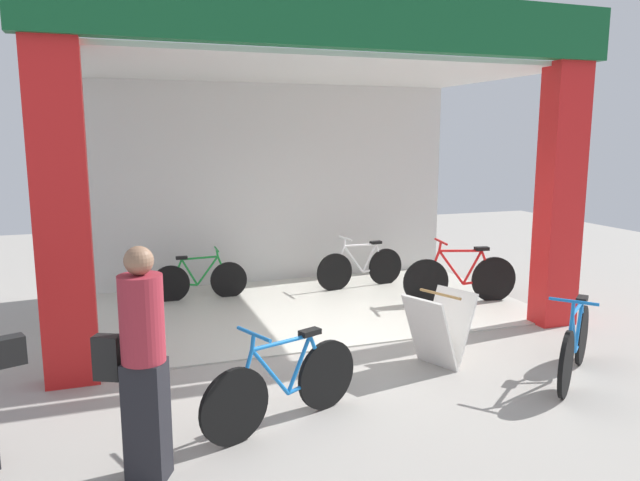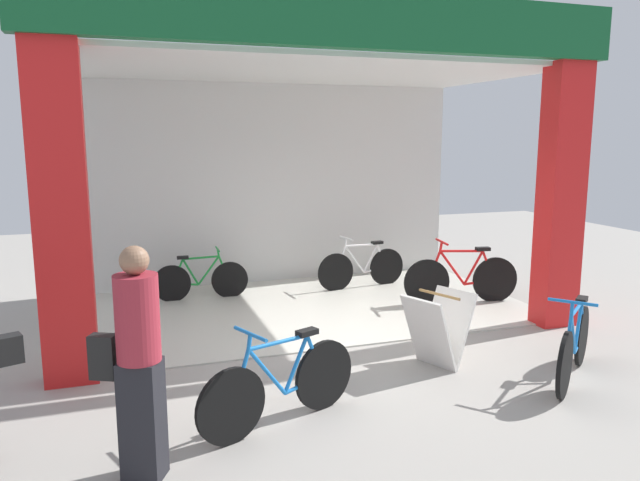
% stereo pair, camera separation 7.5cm
% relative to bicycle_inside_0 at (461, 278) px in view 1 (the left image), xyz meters
% --- Properties ---
extents(ground_plane, '(20.97, 20.97, 0.00)m').
position_rel_bicycle_inside_0_xyz_m(ground_plane, '(-2.35, -1.26, -0.39)').
color(ground_plane, '#9E9991').
rests_on(ground_plane, ground).
extents(shop_facade, '(6.69, 3.90, 4.02)m').
position_rel_bicycle_inside_0_xyz_m(shop_facade, '(-2.35, 0.66, 1.80)').
color(shop_facade, beige).
rests_on(shop_facade, ground).
extents(bicycle_inside_0, '(1.73, 0.48, 0.96)m').
position_rel_bicycle_inside_0_xyz_m(bicycle_inside_0, '(0.00, 0.00, 0.00)').
color(bicycle_inside_0, black).
rests_on(bicycle_inside_0, ground).
extents(bicycle_inside_1, '(1.44, 0.39, 0.79)m').
position_rel_bicycle_inside_0_xyz_m(bicycle_inside_1, '(-3.66, 1.46, -0.07)').
color(bicycle_inside_1, black).
rests_on(bicycle_inside_1, ground).
extents(bicycle_inside_2, '(1.57, 0.43, 0.87)m').
position_rel_bicycle_inside_0_xyz_m(bicycle_inside_2, '(-1.05, 1.34, -0.04)').
color(bicycle_inside_2, black).
rests_on(bicycle_inside_2, ground).
extents(bicycle_parked_0, '(1.54, 0.66, 0.91)m').
position_rel_bicycle_inside_0_xyz_m(bicycle_parked_0, '(-3.56, -2.88, -0.02)').
color(bicycle_parked_0, black).
rests_on(bicycle_parked_0, ground).
extents(bicycle_parked_1, '(1.31, 1.10, 0.92)m').
position_rel_bicycle_inside_0_xyz_m(bicycle_parked_1, '(-0.46, -2.88, -0.02)').
color(bicycle_parked_1, black).
rests_on(bicycle_parked_1, ground).
extents(sandwich_board_sign, '(0.81, 0.75, 0.82)m').
position_rel_bicycle_inside_0_xyz_m(sandwich_board_sign, '(-1.59, -2.09, 0.02)').
color(sandwich_board_sign, silver).
rests_on(sandwich_board_sign, ground).
extents(pedestrian_1, '(0.56, 0.42, 1.74)m').
position_rel_bicycle_inside_0_xyz_m(pedestrian_1, '(-4.74, -3.35, 0.50)').
color(pedestrian_1, black).
rests_on(pedestrian_1, ground).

